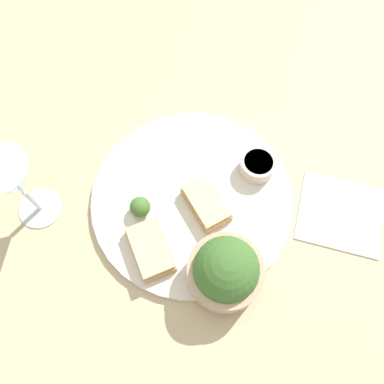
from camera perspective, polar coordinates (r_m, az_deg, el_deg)
ground_plane at (r=0.66m, az=0.00°, el=-1.18°), size 4.00×4.00×0.00m
dinner_plate at (r=0.66m, az=0.00°, el=-0.95°), size 0.35×0.35×0.01m
salad_bowl at (r=0.57m, az=5.14°, el=-11.87°), size 0.12×0.12×0.10m
sauce_ramekin at (r=0.67m, az=9.95°, el=4.07°), size 0.06×0.06×0.03m
cheese_toast_near at (r=0.61m, az=-6.38°, el=-8.65°), size 0.11×0.08×0.03m
cheese_toast_far at (r=0.63m, az=2.18°, el=-1.78°), size 0.10×0.08×0.03m
wine_glass at (r=0.62m, az=-25.51°, el=1.35°), size 0.08×0.08×0.16m
garnish at (r=0.63m, az=-7.92°, el=-2.25°), size 0.03×0.03×0.03m
napkin at (r=0.70m, az=21.69°, el=-3.03°), size 0.17×0.18×0.01m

